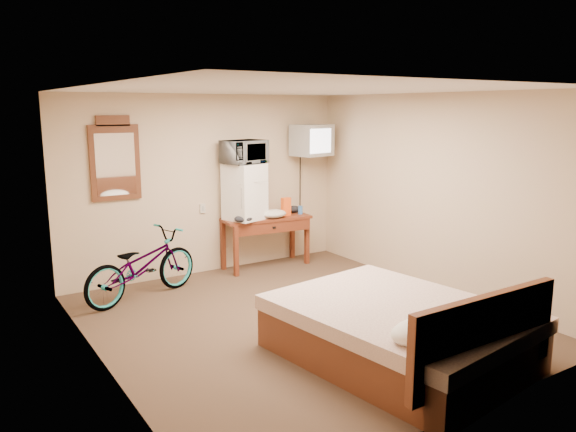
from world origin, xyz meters
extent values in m
plane|color=#4C3626|center=(0.00, 0.00, 0.00)|extent=(4.60, 4.60, 0.00)
plane|color=silver|center=(0.00, 0.00, 2.50)|extent=(4.60, 4.60, 0.00)
cube|color=#CCAC90|center=(0.00, 2.30, 1.25)|extent=(4.20, 0.04, 2.50)
cube|color=#CCAC90|center=(0.00, -2.30, 1.25)|extent=(4.20, 0.04, 2.50)
cube|color=#CCAC90|center=(-2.10, 0.00, 1.25)|extent=(0.04, 4.60, 2.50)
cube|color=#CCAC90|center=(2.10, 0.00, 1.25)|extent=(0.04, 4.60, 2.50)
cube|color=beige|center=(-0.08, 2.29, 0.92)|extent=(0.08, 0.01, 0.13)
cube|color=brown|center=(0.80, 2.04, 0.73)|extent=(1.34, 0.63, 0.04)
cube|color=brown|center=(0.20, 1.84, 0.35)|extent=(0.06, 0.06, 0.71)
cube|color=brown|center=(1.40, 1.84, 0.35)|extent=(0.06, 0.06, 0.71)
cube|color=brown|center=(0.20, 2.24, 0.35)|extent=(0.06, 0.06, 0.71)
cube|color=brown|center=(1.40, 2.24, 0.35)|extent=(0.06, 0.06, 0.71)
cube|color=brown|center=(0.80, 1.82, 0.63)|extent=(1.17, 0.16, 0.16)
cube|color=black|center=(0.80, 1.80, 0.63)|extent=(0.05, 0.02, 0.03)
cube|color=white|center=(0.46, 2.04, 1.15)|extent=(0.60, 0.59, 0.79)
cube|color=#9A9995|center=(0.46, 1.81, 1.31)|extent=(0.48, 0.01, 0.00)
cylinder|color=#9A9995|center=(0.28, 1.80, 1.10)|extent=(0.02, 0.02, 0.29)
imported|color=white|center=(0.46, 2.04, 1.71)|extent=(0.66, 0.51, 0.33)
cube|color=#FC5716|center=(1.10, 1.96, 0.88)|extent=(0.14, 0.08, 0.27)
cylinder|color=#3872BF|center=(1.34, 1.94, 0.81)|extent=(0.07, 0.07, 0.12)
ellipsoid|color=beige|center=(0.86, 1.91, 0.81)|extent=(0.39, 0.30, 0.12)
ellipsoid|color=black|center=(0.34, 1.86, 0.80)|extent=(0.27, 0.21, 0.10)
ellipsoid|color=black|center=(1.33, 2.11, 0.80)|extent=(0.22, 0.18, 0.10)
cube|color=black|center=(1.60, 2.28, 1.72)|extent=(0.14, 0.02, 0.14)
cylinder|color=black|center=(1.60, 2.24, 1.72)|extent=(0.05, 0.30, 0.05)
cube|color=#9A9995|center=(1.60, 2.02, 1.84)|extent=(0.61, 0.54, 0.46)
cube|color=white|center=(1.60, 1.79, 1.84)|extent=(0.44, 0.10, 0.35)
cube|color=black|center=(1.60, 2.25, 1.84)|extent=(0.33, 0.07, 0.29)
cube|color=brown|center=(-1.27, 2.27, 1.63)|extent=(0.63, 0.04, 0.96)
cube|color=brown|center=(-1.27, 2.27, 2.15)|extent=(0.42, 0.04, 0.13)
cube|color=white|center=(-1.27, 2.25, 1.61)|extent=(0.50, 0.01, 0.78)
imported|color=black|center=(-1.20, 1.64, 0.42)|extent=(1.70, 1.04, 0.84)
cube|color=brown|center=(0.24, -1.30, 0.20)|extent=(1.88, 2.35, 0.40)
cube|color=#F9E1C1|center=(0.24, -1.30, 0.45)|extent=(1.93, 2.39, 0.14)
cube|color=brown|center=(0.24, -2.26, 0.55)|extent=(1.62, 0.08, 0.70)
ellipsoid|color=white|center=(-0.14, -1.95, 0.58)|extent=(0.57, 0.35, 0.20)
ellipsoid|color=white|center=(0.62, -1.95, 0.58)|extent=(0.57, 0.35, 0.20)
camera|label=1|loc=(-3.29, -4.88, 2.32)|focal=35.00mm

